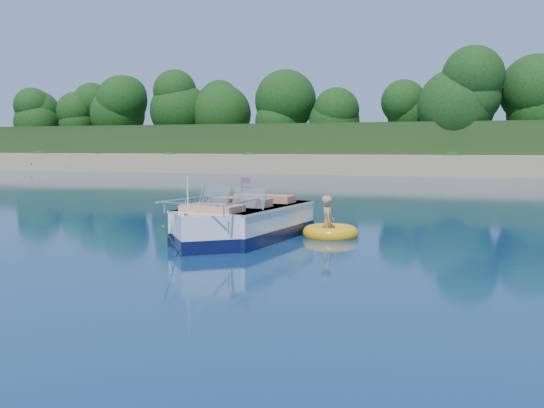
{
  "coord_description": "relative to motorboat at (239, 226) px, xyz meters",
  "views": [
    {
      "loc": [
        3.05,
        -9.84,
        2.17
      ],
      "look_at": [
        -1.43,
        3.18,
        0.85
      ],
      "focal_mm": 40.0,
      "sensor_mm": 36.0,
      "label": 1
    }
  ],
  "objects": [
    {
      "name": "ground",
      "position": [
        2.15,
        -2.96,
        -0.35
      ],
      "size": [
        160.0,
        160.0,
        0.0
      ],
      "primitive_type": "plane",
      "color": "#0A2546",
      "rests_on": "ground"
    },
    {
      "name": "shoreline",
      "position": [
        2.15,
        60.81,
        0.63
      ],
      "size": [
        170.0,
        59.0,
        6.0
      ],
      "color": "#9D815B",
      "rests_on": "ground"
    },
    {
      "name": "treeline",
      "position": [
        2.19,
        38.05,
        5.2
      ],
      "size": [
        150.0,
        7.12,
        8.19
      ],
      "color": "black",
      "rests_on": "ground"
    },
    {
      "name": "motorboat",
      "position": [
        0.0,
        0.0,
        0.0
      ],
      "size": [
        2.38,
        5.38,
        1.8
      ],
      "rotation": [
        0.0,
        0.0,
        -0.13
      ],
      "color": "white",
      "rests_on": "ground"
    },
    {
      "name": "tow_tube",
      "position": [
        1.85,
        1.29,
        -0.26
      ],
      "size": [
        1.56,
        1.56,
        0.36
      ],
      "rotation": [
        0.0,
        0.0,
        0.18
      ],
      "color": "#FFB10F",
      "rests_on": "ground"
    },
    {
      "name": "boy",
      "position": [
        1.79,
        1.23,
        -0.35
      ],
      "size": [
        0.56,
        0.79,
        1.42
      ],
      "primitive_type": "imported",
      "rotation": [
        0.0,
        -0.17,
        1.93
      ],
      "color": "tan",
      "rests_on": "ground"
    }
  ]
}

